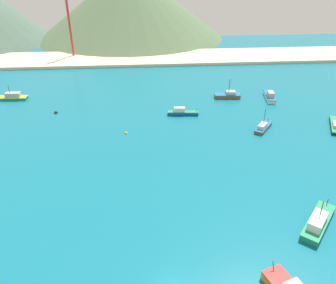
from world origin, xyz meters
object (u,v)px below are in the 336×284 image
Objects in this scene: fishing_boat_6 at (318,222)px; radio_tower at (69,17)px; fishing_boat_12 at (11,97)px; fishing_boat_1 at (182,112)px; buoy_1 at (126,133)px; fishing_boat_3 at (270,96)px; fishing_boat_11 at (263,127)px; fishing_boat_7 at (336,125)px; fishing_boat_0 at (228,95)px; buoy_0 at (56,113)px.

radio_tower is at bearing 116.95° from fishing_boat_6.
fishing_boat_6 is at bearing -42.46° from fishing_boat_12.
fishing_boat_1 is 19.06m from buoy_1.
fishing_boat_3 reaches higher than fishing_boat_1.
fishing_boat_11 is at bearing -29.46° from fishing_boat_1.
buoy_1 is at bearing -146.08° from fishing_boat_1.
fishing_boat_7 is (10.42, -21.67, -0.34)m from fishing_boat_3.
fishing_boat_0 reaches higher than fishing_boat_11.
fishing_boat_7 is 19.84m from fishing_boat_11.
fishing_boat_6 is at bearing -94.80° from fishing_boat_11.
fishing_boat_1 is 0.80× the size of fishing_boat_7.
fishing_boat_11 is 7.34× the size of buoy_0.
fishing_boat_0 is 39.48m from buoy_1.
fishing_boat_3 is 1.35× the size of fishing_boat_11.
fishing_boat_6 is at bearing -89.45° from fishing_boat_0.
buoy_1 is (-32.76, 37.00, -0.86)m from fishing_boat_6.
fishing_boat_0 is at bearing -3.55° from fishing_boat_12.
fishing_boat_12 reaches higher than fishing_boat_7.
fishing_boat_11 is 78.31m from fishing_boat_12.
fishing_boat_7 is 15.36× the size of buoy_1.
buoy_1 is (-45.22, -20.65, -0.83)m from fishing_boat_3.
fishing_boat_1 is 8.60× the size of buoy_0.
radio_tower is at bearing 77.06° from fishing_boat_12.
radio_tower reaches higher than buoy_1.
radio_tower is at bearing 128.04° from fishing_boat_11.
fishing_boat_7 is at bearing -16.30° from fishing_boat_1.
fishing_boat_1 is at bearing 109.58° from fishing_boat_6.
fishing_boat_0 is 11.30× the size of buoy_1.
fishing_boat_7 is 1.00× the size of fishing_boat_12.
radio_tower is (11.67, 50.79, 16.69)m from fishing_boat_12.
fishing_boat_11 is at bearing 178.99° from fishing_boat_7.
fishing_boat_3 is 23.30m from fishing_boat_11.
radio_tower is (-4.99, 63.17, 17.34)m from buoy_0.
fishing_boat_1 is at bearing -6.52° from buoy_0.
fishing_boat_0 reaches higher than fishing_boat_12.
fishing_boat_12 is at bearing 159.17° from fishing_boat_11.
buoy_1 is (-35.81, 0.67, -0.59)m from fishing_boat_11.
fishing_boat_11 is at bearing -20.83° from fishing_boat_12.
fishing_boat_6 is at bearing -122.46° from fishing_boat_7.
fishing_boat_0 is 0.83× the size of fishing_boat_6.
fishing_boat_1 is 0.90× the size of fishing_boat_6.
fishing_boat_12 is (-73.19, 27.85, 0.11)m from fishing_boat_11.
fishing_boat_3 is at bearing 115.69° from fishing_boat_7.
fishing_boat_12 is at bearing 163.14° from fishing_boat_7.
fishing_boat_7 is at bearing -44.15° from radio_tower.
fishing_boat_0 reaches higher than fishing_boat_1.
fishing_boat_12 is (-82.60, 6.53, -0.13)m from fishing_boat_3.
radio_tower reaches higher than fishing_boat_11.
buoy_0 is (-53.47, 51.81, -0.81)m from fishing_boat_6.
fishing_boat_1 is 0.80× the size of fishing_boat_12.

